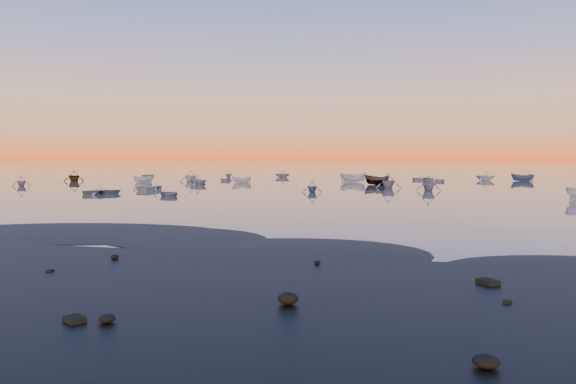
% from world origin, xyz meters
% --- Properties ---
extents(ground, '(600.00, 600.00, 0.00)m').
position_xyz_m(ground, '(0.00, 100.00, 0.00)').
color(ground, slate).
rests_on(ground, ground).
extents(mud_lobes, '(140.00, 6.00, 0.07)m').
position_xyz_m(mud_lobes, '(0.00, -1.00, 0.01)').
color(mud_lobes, black).
rests_on(mud_lobes, ground).
extents(moored_fleet, '(124.00, 58.00, 1.20)m').
position_xyz_m(moored_fleet, '(0.00, 53.00, 0.00)').
color(moored_fleet, silver).
rests_on(moored_fleet, ground).
extents(boat_near_left, '(4.08, 3.64, 0.97)m').
position_xyz_m(boat_near_left, '(-13.12, 28.98, 0.00)').
color(boat_near_left, slate).
rests_on(boat_near_left, ground).
extents(boat_near_right, '(4.13, 2.09, 1.40)m').
position_xyz_m(boat_near_right, '(14.13, 45.46, 0.00)').
color(boat_near_right, slate).
rests_on(boat_near_right, ground).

